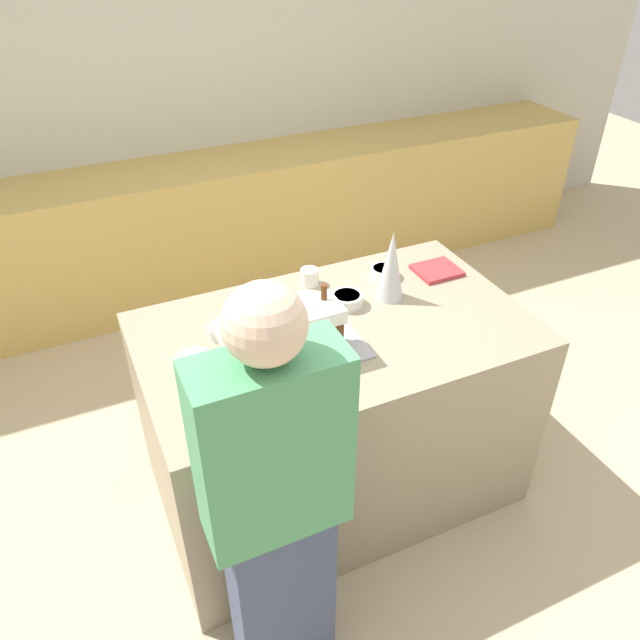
# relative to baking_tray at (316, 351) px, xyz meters

# --- Properties ---
(ground_plane) EXTENTS (12.00, 12.00, 0.00)m
(ground_plane) POSITION_rel_baking_tray_xyz_m (0.14, 0.12, -0.96)
(ground_plane) COLOR #C6B28E
(wall_back) EXTENTS (8.00, 0.05, 2.60)m
(wall_back) POSITION_rel_baking_tray_xyz_m (0.14, 2.51, 0.34)
(wall_back) COLOR beige
(wall_back) RESTS_ON ground_plane
(back_cabinet_block) EXTENTS (6.00, 0.60, 0.94)m
(back_cabinet_block) POSITION_rel_baking_tray_xyz_m (0.14, 2.18, -0.49)
(back_cabinet_block) COLOR tan
(back_cabinet_block) RESTS_ON ground_plane
(kitchen_island) EXTENTS (1.63, 0.97, 0.96)m
(kitchen_island) POSITION_rel_baking_tray_xyz_m (0.14, 0.12, -0.48)
(kitchen_island) COLOR gray
(kitchen_island) RESTS_ON ground_plane
(baking_tray) EXTENTS (0.40, 0.26, 0.01)m
(baking_tray) POSITION_rel_baking_tray_xyz_m (0.00, 0.00, 0.00)
(baking_tray) COLOR #9E9EA8
(baking_tray) RESTS_ON kitchen_island
(gingerbread_house) EXTENTS (0.19, 0.16, 0.28)m
(gingerbread_house) POSITION_rel_baking_tray_xyz_m (0.00, 0.00, 0.12)
(gingerbread_house) COLOR #5B2D14
(gingerbread_house) RESTS_ON baking_tray
(decorative_tree) EXTENTS (0.12, 0.12, 0.32)m
(decorative_tree) POSITION_rel_baking_tray_xyz_m (0.46, 0.23, 0.16)
(decorative_tree) COLOR silver
(decorative_tree) RESTS_ON kitchen_island
(candy_bowl_behind_tray) EXTENTS (0.12, 0.12, 0.05)m
(candy_bowl_behind_tray) POSITION_rel_baking_tray_xyz_m (0.09, 0.31, 0.02)
(candy_bowl_behind_tray) COLOR silver
(candy_bowl_behind_tray) RESTS_ON kitchen_island
(candy_bowl_far_left) EXTENTS (0.10, 0.10, 0.05)m
(candy_bowl_far_left) POSITION_rel_baking_tray_xyz_m (-0.31, 0.26, 0.02)
(candy_bowl_far_left) COLOR silver
(candy_bowl_far_left) RESTS_ON kitchen_island
(candy_bowl_center_rear) EXTENTS (0.13, 0.13, 0.05)m
(candy_bowl_center_rear) POSITION_rel_baking_tray_xyz_m (0.53, 0.39, 0.02)
(candy_bowl_center_rear) COLOR white
(candy_bowl_center_rear) RESTS_ON kitchen_island
(candy_bowl_beside_tree) EXTENTS (0.14, 0.14, 0.05)m
(candy_bowl_beside_tree) POSITION_rel_baking_tray_xyz_m (-0.46, 0.10, 0.02)
(candy_bowl_beside_tree) COLOR white
(candy_bowl_beside_tree) RESTS_ON kitchen_island
(candy_bowl_near_tray_left) EXTENTS (0.14, 0.14, 0.05)m
(candy_bowl_near_tray_left) POSITION_rel_baking_tray_xyz_m (0.26, 0.25, 0.03)
(candy_bowl_near_tray_left) COLOR white
(candy_bowl_near_tray_left) RESTS_ON kitchen_island
(cookbook) EXTENTS (0.20, 0.18, 0.02)m
(cookbook) POSITION_rel_baking_tray_xyz_m (0.78, 0.33, 0.01)
(cookbook) COLOR #B23338
(cookbook) RESTS_ON kitchen_island
(mug) EXTENTS (0.08, 0.08, 0.08)m
(mug) POSITION_rel_baking_tray_xyz_m (0.19, 0.48, 0.03)
(mug) COLOR white
(mug) RESTS_ON kitchen_island
(person) EXTENTS (0.44, 0.55, 1.69)m
(person) POSITION_rel_baking_tray_xyz_m (-0.39, -0.57, -0.09)
(person) COLOR #424C6B
(person) RESTS_ON ground_plane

